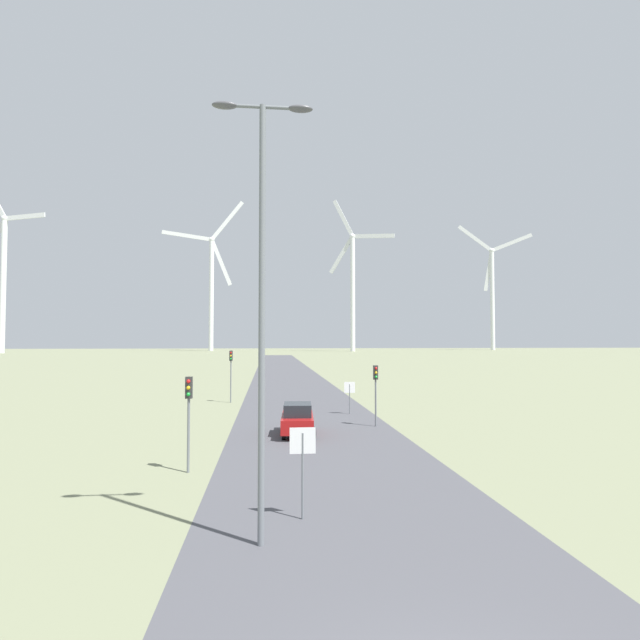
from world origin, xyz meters
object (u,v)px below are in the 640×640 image
wind_turbine_left (211,282)px  traffic_light_post_near_right (376,382)px  wind_turbine_center (353,281)px  traffic_light_post_near_left (189,402)px  wind_turbine_far_left (3,272)px  traffic_light_post_mid_left (231,365)px  wind_turbine_right (492,289)px  car_approaching (297,419)px  streetlamp (262,274)px  stop_sign_far (350,392)px  stop_sign_near (303,455)px

wind_turbine_left → traffic_light_post_near_right: bearing=-80.7°
wind_turbine_center → traffic_light_post_near_left: bearing=-101.4°
traffic_light_post_near_right → wind_turbine_far_left: 214.95m
traffic_light_post_mid_left → wind_turbine_right: (118.22, 202.96, 28.35)m
car_approaching → wind_turbine_left: 218.05m
traffic_light_post_near_right → traffic_light_post_mid_left: bearing=128.0°
streetlamp → wind_turbine_left: bearing=96.9°
streetlamp → traffic_light_post_mid_left: (-3.13, 30.52, -4.02)m
traffic_light_post_near_left → traffic_light_post_near_right: size_ratio=1.02×
streetlamp → wind_turbine_center: 219.10m
stop_sign_far → wind_turbine_far_left: wind_turbine_far_left is taller
wind_turbine_far_left → traffic_light_post_near_left: bearing=-61.5°
wind_turbine_center → wind_turbine_far_left: bearing=-173.5°
car_approaching → wind_turbine_far_left: 214.55m
traffic_light_post_near_right → car_approaching: traffic_light_post_near_right is taller
stop_sign_near → car_approaching: bearing=87.5°
wind_turbine_far_left → wind_turbine_center: (145.05, 16.45, -0.20)m
wind_turbine_far_left → traffic_light_post_near_right: bearing=-57.8°
traffic_light_post_mid_left → wind_turbine_far_left: (-103.34, 167.24, 29.31)m
streetlamp → traffic_light_post_mid_left: 30.94m
car_approaching → wind_turbine_left: bearing=97.9°
car_approaching → wind_turbine_right: bearing=62.6°
traffic_light_post_mid_left → traffic_light_post_near_right: bearing=-52.0°
stop_sign_far → traffic_light_post_near_left: size_ratio=0.60×
stop_sign_near → traffic_light_post_mid_left: traffic_light_post_mid_left is taller
wind_turbine_left → streetlamp: bearing=-83.1°
streetlamp → traffic_light_post_near_left: bearing=112.3°
streetlamp → wind_turbine_left: 232.02m
traffic_light_post_mid_left → wind_turbine_far_left: size_ratio=0.06×
wind_turbine_right → traffic_light_post_mid_left: bearing=-120.2°
stop_sign_far → traffic_light_post_mid_left: size_ratio=0.52×
car_approaching → wind_turbine_far_left: size_ratio=0.06×
traffic_light_post_mid_left → stop_sign_far: bearing=-39.3°
traffic_light_post_near_left → wind_turbine_far_left: 218.42m
stop_sign_near → stop_sign_far: (4.88, 21.12, -0.31)m
traffic_light_post_near_left → streetlamp: bearing=-67.7°
stop_sign_far → traffic_light_post_mid_left: traffic_light_post_mid_left is taller
traffic_light_post_near_left → stop_sign_near: bearing=-53.1°
wind_turbine_center → wind_turbine_right: 78.90m
traffic_light_post_mid_left → wind_turbine_left: (-24.51, 198.40, 29.80)m
traffic_light_post_near_left → wind_turbine_far_left: bearing=118.5°
traffic_light_post_mid_left → wind_turbine_right: wind_turbine_right is taller
wind_turbine_center → wind_turbine_right: size_ratio=1.09×
stop_sign_far → wind_turbine_far_left: size_ratio=0.03×
traffic_light_post_near_left → traffic_light_post_near_right: bearing=44.7°
wind_turbine_left → wind_turbine_right: 142.80m
stop_sign_far → car_approaching: (-4.29, -7.66, -0.74)m
wind_turbine_left → wind_turbine_center: 67.84m
wind_turbine_left → wind_turbine_center: wind_turbine_left is taller
streetlamp → wind_turbine_far_left: (-106.47, 197.76, 25.29)m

